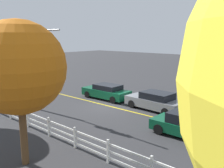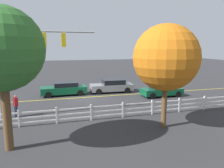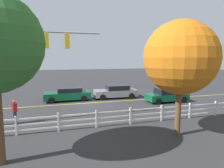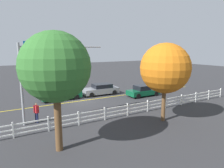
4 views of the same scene
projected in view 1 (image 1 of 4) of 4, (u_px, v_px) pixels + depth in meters
The scene contains 9 objects.
ground_plane at pixel (108, 106), 21.07m from camera, with size 120.00×120.00×0.00m, color #2D2D30.
lane_center_stripe at pixel (147, 116), 18.45m from camera, with size 28.00×0.16×0.01m, color gold.
signal_assembly at pixel (23, 51), 19.64m from camera, with size 7.02×0.38×6.64m.
car_0 at pixel (155, 101), 19.87m from camera, with size 4.84×2.23×1.45m.
car_1 at pixel (187, 126), 14.52m from camera, with size 4.23×1.92×1.42m.
car_2 at pixel (106, 92), 23.31m from camera, with size 4.77×2.02×1.39m.
pedestrian at pixel (20, 95), 21.09m from camera, with size 0.40×0.47×1.69m.
white_rail_fence at pixel (61, 132), 13.79m from camera, with size 26.10×0.10×1.15m.
tree_1 at pixel (19, 68), 10.70m from camera, with size 4.13×4.13×6.55m.
Camera 1 is at (-13.78, 14.95, 5.81)m, focal length 39.83 mm.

